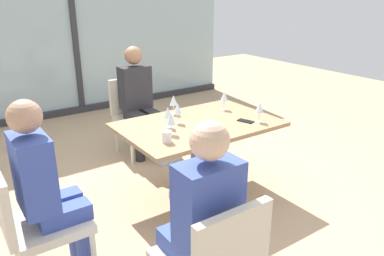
{
  "coord_description": "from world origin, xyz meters",
  "views": [
    {
      "loc": [
        -1.85,
        -2.57,
        1.84
      ],
      "look_at": [
        0.0,
        0.1,
        0.65
      ],
      "focal_mm": 35.43,
      "sensor_mm": 36.0,
      "label": 1
    }
  ],
  "objects_px": {
    "chair_near_window": "(135,112)",
    "wine_glass_1": "(174,101)",
    "wine_glass_2": "(260,108)",
    "dining_table_main": "(198,141)",
    "wine_glass_5": "(178,109)",
    "person_near_window": "(138,97)",
    "chair_side_end": "(32,219)",
    "wine_glass_3": "(171,119)",
    "cell_phone_on_table": "(246,121)",
    "handbag_2": "(168,149)",
    "person_front_left": "(201,217)",
    "person_side_end": "(46,185)",
    "wine_glass_4": "(168,113)",
    "wine_glass_0": "(224,97)",
    "coffee_cup": "(167,137)"
  },
  "relations": [
    {
      "from": "wine_glass_0",
      "to": "wine_glass_1",
      "type": "xyz_separation_m",
      "value": [
        -0.48,
        0.16,
        0.0
      ]
    },
    {
      "from": "chair_side_end",
      "to": "coffee_cup",
      "type": "relative_size",
      "value": 9.67
    },
    {
      "from": "handbag_2",
      "to": "wine_glass_0",
      "type": "bearing_deg",
      "value": -81.59
    },
    {
      "from": "chair_near_window",
      "to": "wine_glass_4",
      "type": "bearing_deg",
      "value": -102.96
    },
    {
      "from": "wine_glass_4",
      "to": "wine_glass_0",
      "type": "bearing_deg",
      "value": 10.06
    },
    {
      "from": "person_side_end",
      "to": "cell_phone_on_table",
      "type": "xyz_separation_m",
      "value": [
        1.78,
        0.12,
        0.03
      ]
    },
    {
      "from": "handbag_2",
      "to": "wine_glass_3",
      "type": "bearing_deg",
      "value": -132.88
    },
    {
      "from": "wine_glass_0",
      "to": "handbag_2",
      "type": "distance_m",
      "value": 1.0
    },
    {
      "from": "wine_glass_3",
      "to": "wine_glass_5",
      "type": "height_order",
      "value": "same"
    },
    {
      "from": "chair_side_end",
      "to": "person_front_left",
      "type": "xyz_separation_m",
      "value": [
        0.7,
        -0.83,
        0.2
      ]
    },
    {
      "from": "chair_side_end",
      "to": "wine_glass_4",
      "type": "distance_m",
      "value": 1.34
    },
    {
      "from": "wine_glass_2",
      "to": "handbag_2",
      "type": "height_order",
      "value": "wine_glass_2"
    },
    {
      "from": "wine_glass_1",
      "to": "wine_glass_5",
      "type": "height_order",
      "value": "same"
    },
    {
      "from": "dining_table_main",
      "to": "handbag_2",
      "type": "relative_size",
      "value": 4.57
    },
    {
      "from": "chair_near_window",
      "to": "wine_glass_2",
      "type": "relative_size",
      "value": 4.7
    },
    {
      "from": "chair_near_window",
      "to": "wine_glass_0",
      "type": "distance_m",
      "value": 1.24
    },
    {
      "from": "dining_table_main",
      "to": "person_front_left",
      "type": "distance_m",
      "value": 1.44
    },
    {
      "from": "chair_side_end",
      "to": "chair_near_window",
      "type": "xyz_separation_m",
      "value": [
        1.52,
        1.62,
        0.0
      ]
    },
    {
      "from": "wine_glass_2",
      "to": "wine_glass_1",
      "type": "bearing_deg",
      "value": 128.83
    },
    {
      "from": "chair_near_window",
      "to": "wine_glass_1",
      "type": "xyz_separation_m",
      "value": [
        -0.05,
        -0.95,
        0.37
      ]
    },
    {
      "from": "chair_near_window",
      "to": "wine_glass_4",
      "type": "height_order",
      "value": "wine_glass_4"
    },
    {
      "from": "chair_side_end",
      "to": "person_near_window",
      "type": "height_order",
      "value": "person_near_window"
    },
    {
      "from": "wine_glass_1",
      "to": "cell_phone_on_table",
      "type": "bearing_deg",
      "value": -52.88
    },
    {
      "from": "cell_phone_on_table",
      "to": "dining_table_main",
      "type": "bearing_deg",
      "value": 132.05
    },
    {
      "from": "wine_glass_1",
      "to": "wine_glass_4",
      "type": "distance_m",
      "value": 0.37
    },
    {
      "from": "chair_near_window",
      "to": "coffee_cup",
      "type": "xyz_separation_m",
      "value": [
        -0.47,
        -1.51,
        0.28
      ]
    },
    {
      "from": "wine_glass_5",
      "to": "person_side_end",
      "type": "bearing_deg",
      "value": -160.84
    },
    {
      "from": "wine_glass_5",
      "to": "handbag_2",
      "type": "relative_size",
      "value": 0.62
    },
    {
      "from": "wine_glass_0",
      "to": "wine_glass_2",
      "type": "relative_size",
      "value": 1.0
    },
    {
      "from": "wine_glass_2",
      "to": "person_near_window",
      "type": "bearing_deg",
      "value": 107.31
    },
    {
      "from": "person_near_window",
      "to": "wine_glass_3",
      "type": "distance_m",
      "value": 1.33
    },
    {
      "from": "wine_glass_1",
      "to": "coffee_cup",
      "type": "xyz_separation_m",
      "value": [
        -0.42,
        -0.57,
        -0.09
      ]
    },
    {
      "from": "wine_glass_5",
      "to": "person_near_window",
      "type": "bearing_deg",
      "value": 81.82
    },
    {
      "from": "person_front_left",
      "to": "wine_glass_3",
      "type": "relative_size",
      "value": 6.81
    },
    {
      "from": "chair_near_window",
      "to": "cell_phone_on_table",
      "type": "xyz_separation_m",
      "value": [
        0.37,
        -1.49,
        0.24
      ]
    },
    {
      "from": "person_side_end",
      "to": "wine_glass_2",
      "type": "xyz_separation_m",
      "value": [
        1.86,
        0.05,
        0.16
      ]
    },
    {
      "from": "wine_glass_4",
      "to": "wine_glass_5",
      "type": "bearing_deg",
      "value": 20.9
    },
    {
      "from": "wine_glass_1",
      "to": "wine_glass_4",
      "type": "relative_size",
      "value": 1.0
    },
    {
      "from": "wine_glass_1",
      "to": "cell_phone_on_table",
      "type": "xyz_separation_m",
      "value": [
        0.42,
        -0.55,
        -0.13
      ]
    },
    {
      "from": "dining_table_main",
      "to": "wine_glass_5",
      "type": "relative_size",
      "value": 7.42
    },
    {
      "from": "person_side_end",
      "to": "wine_glass_2",
      "type": "height_order",
      "value": "person_side_end"
    },
    {
      "from": "person_side_end",
      "to": "wine_glass_5",
      "type": "xyz_separation_m",
      "value": [
        1.25,
        0.44,
        0.16
      ]
    },
    {
      "from": "wine_glass_2",
      "to": "handbag_2",
      "type": "distance_m",
      "value": 1.35
    },
    {
      "from": "chair_side_end",
      "to": "wine_glass_3",
      "type": "relative_size",
      "value": 4.7
    },
    {
      "from": "dining_table_main",
      "to": "chair_side_end",
      "type": "bearing_deg",
      "value": -167.45
    },
    {
      "from": "person_near_window",
      "to": "handbag_2",
      "type": "relative_size",
      "value": 4.2
    },
    {
      "from": "chair_near_window",
      "to": "wine_glass_2",
      "type": "bearing_deg",
      "value": -73.83
    },
    {
      "from": "wine_glass_0",
      "to": "wine_glass_2",
      "type": "height_order",
      "value": "same"
    },
    {
      "from": "person_side_end",
      "to": "wine_glass_0",
      "type": "relative_size",
      "value": 6.81
    },
    {
      "from": "dining_table_main",
      "to": "chair_near_window",
      "type": "bearing_deg",
      "value": 90.0
    }
  ]
}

